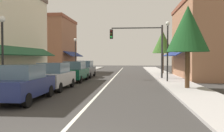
{
  "coord_description": "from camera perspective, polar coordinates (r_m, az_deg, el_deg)",
  "views": [
    {
      "loc": [
        1.94,
        -4.86,
        2.09
      ],
      "look_at": [
        0.17,
        15.82,
        1.36
      ],
      "focal_mm": 38.14,
      "sensor_mm": 36.0,
      "label": 1
    }
  ],
  "objects": [
    {
      "name": "lane_center_stripe",
      "position": [
        23.04,
        0.04,
        -3.17
      ],
      "size": [
        0.14,
        52.0,
        0.01
      ],
      "primitive_type": "cube",
      "color": "silver",
      "rests_on": "ground"
    },
    {
      "name": "parked_car_nearest_left",
      "position": [
        12.11,
        -20.48,
        -3.86
      ],
      "size": [
        1.8,
        4.11,
        1.77
      ],
      "rotation": [
        0.0,
        0.0,
        -0.01
      ],
      "color": "navy",
      "rests_on": "ground"
    },
    {
      "name": "tree_right_near",
      "position": [
        16.32,
        17.71,
        8.43
      ],
      "size": [
        2.72,
        2.72,
        5.47
      ],
      "color": "#4C331E",
      "rests_on": "ground"
    },
    {
      "name": "storefront_right_block",
      "position": [
        25.85,
        20.42,
        5.74
      ],
      "size": [
        5.36,
        10.2,
        7.64
      ],
      "color": "#9E6B4C",
      "rests_on": "ground"
    },
    {
      "name": "tree_right_far",
      "position": [
        30.94,
        12.04,
        5.6
      ],
      "size": [
        2.58,
        2.58,
        5.5
      ],
      "color": "#4C331E",
      "rests_on": "ground"
    },
    {
      "name": "street_lamp_right_mid",
      "position": [
        20.34,
        13.19,
        5.66
      ],
      "size": [
        0.36,
        0.36,
        5.09
      ],
      "color": "black",
      "rests_on": "ground"
    },
    {
      "name": "parked_car_third_left",
      "position": [
        20.99,
        -8.87,
        -1.31
      ],
      "size": [
        1.82,
        4.12,
        1.77
      ],
      "rotation": [
        0.0,
        0.0,
        -0.01
      ],
      "color": "#0F4C33",
      "rests_on": "ground"
    },
    {
      "name": "ground_plane",
      "position": [
        23.04,
        0.04,
        -3.18
      ],
      "size": [
        80.0,
        80.0,
        0.0
      ],
      "primitive_type": "plane",
      "color": "#33302D"
    },
    {
      "name": "parked_car_far_left",
      "position": [
        25.36,
        -6.55,
        -0.73
      ],
      "size": [
        1.78,
        4.1,
        1.77
      ],
      "rotation": [
        0.0,
        0.0,
        0.0
      ],
      "color": "#4C5156",
      "rests_on": "ground"
    },
    {
      "name": "sidewalk_right",
      "position": [
        23.23,
        13.71,
        -3.05
      ],
      "size": [
        2.6,
        56.0,
        0.12
      ],
      "primitive_type": "cube",
      "color": "#A39E99",
      "rests_on": "ground"
    },
    {
      "name": "street_lamp_left_far",
      "position": [
        28.7,
        -8.76,
        3.81
      ],
      "size": [
        0.36,
        0.36,
        4.39
      ],
      "color": "black",
      "rests_on": "ground"
    },
    {
      "name": "street_lamp_left_near",
      "position": [
        14.42,
        -24.79,
        5.41
      ],
      "size": [
        0.36,
        0.36,
        4.38
      ],
      "color": "black",
      "rests_on": "ground"
    },
    {
      "name": "storefront_far_left",
      "position": [
        34.88,
        -14.53,
        4.81
      ],
      "size": [
        6.97,
        8.2,
        7.64
      ],
      "color": "#8E5B42",
      "rests_on": "ground"
    },
    {
      "name": "sidewalk_left",
      "position": [
        24.13,
        -13.1,
        -2.86
      ],
      "size": [
        2.6,
        56.0,
        0.12
      ],
      "primitive_type": "cube",
      "color": "gray",
      "rests_on": "ground"
    },
    {
      "name": "traffic_signal_mast_arm",
      "position": [
        23.33,
        7.4,
        5.71
      ],
      "size": [
        5.14,
        0.5,
        5.22
      ],
      "color": "#333333",
      "rests_on": "ground"
    },
    {
      "name": "parked_car_second_left",
      "position": [
        15.99,
        -13.63,
        -2.38
      ],
      "size": [
        1.86,
        4.14,
        1.77
      ],
      "rotation": [
        0.0,
        0.0,
        -0.02
      ],
      "color": "#B7BABF",
      "rests_on": "ground"
    }
  ]
}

